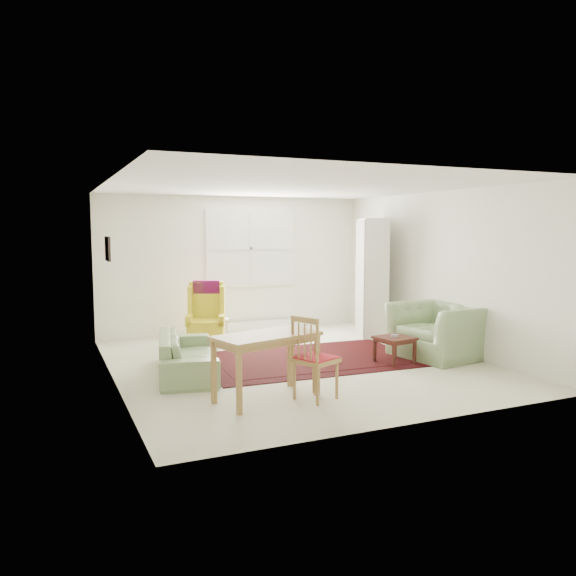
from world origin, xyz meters
name	(u,v)px	position (x,y,z in m)	size (l,w,h in m)	color
room	(292,274)	(0.02, 0.21, 1.26)	(5.04, 5.54, 2.51)	beige
rug	(310,359)	(0.26, 0.11, 0.02)	(3.13, 2.01, 0.03)	black
sofa	(187,346)	(-1.57, 0.04, 0.37)	(1.82, 0.71, 0.73)	#789362
armchair	(439,326)	(2.10, -0.51, 0.48)	(1.22, 1.07, 0.95)	#789362
wingback_chair	(206,313)	(-0.83, 1.78, 0.52)	(0.60, 0.64, 1.05)	yellow
coffee_table	(394,350)	(1.27, -0.57, 0.19)	(0.47, 0.47, 0.39)	#3F1813
stool	(220,330)	(-0.54, 1.91, 0.20)	(0.30, 0.30, 0.40)	white
cabinet	(372,278)	(2.10, 1.35, 1.05)	(0.44, 0.84, 2.09)	white
desk	(267,367)	(-1.02, -1.43, 0.37)	(1.18, 0.59, 0.75)	olive
desk_chair	(316,357)	(-0.51, -1.63, 0.48)	(0.42, 0.42, 0.95)	olive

